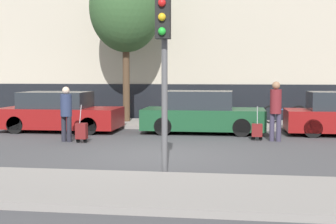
% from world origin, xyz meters
% --- Properties ---
extents(ground_plane, '(80.00, 80.00, 0.00)m').
position_xyz_m(ground_plane, '(0.00, 0.00, 0.00)').
color(ground_plane, '#424244').
extents(sidewalk_near, '(28.00, 2.50, 0.12)m').
position_xyz_m(sidewalk_near, '(0.00, -3.75, 0.06)').
color(sidewalk_near, gray).
rests_on(sidewalk_near, ground_plane).
extents(sidewalk_far, '(28.00, 3.00, 0.12)m').
position_xyz_m(sidewalk_far, '(0.00, 7.00, 0.06)').
color(sidewalk_far, gray).
rests_on(sidewalk_far, ground_plane).
extents(parked_car_0, '(4.20, 1.91, 1.41)m').
position_xyz_m(parked_car_0, '(-4.25, 4.50, 0.66)').
color(parked_car_0, maroon).
rests_on(parked_car_0, ground_plane).
extents(parked_car_1, '(4.18, 1.87, 1.46)m').
position_xyz_m(parked_car_1, '(0.82, 4.74, 0.68)').
color(parked_car_1, '#194728').
rests_on(parked_car_1, ground_plane).
extents(pedestrian_left, '(0.34, 0.34, 1.66)m').
position_xyz_m(pedestrian_left, '(-3.08, 2.01, 0.94)').
color(pedestrian_left, '#23232D').
rests_on(pedestrian_left, ground_plane).
extents(trolley_left, '(0.34, 0.29, 1.13)m').
position_xyz_m(trolley_left, '(-2.56, 1.84, 0.35)').
color(trolley_left, maroon).
rests_on(trolley_left, ground_plane).
extents(pedestrian_right, '(0.35, 0.34, 1.81)m').
position_xyz_m(pedestrian_right, '(3.16, 2.99, 1.04)').
color(pedestrian_right, '#383347').
rests_on(pedestrian_right, ground_plane).
extents(trolley_right, '(0.34, 0.29, 1.05)m').
position_xyz_m(trolley_right, '(2.62, 3.09, 0.31)').
color(trolley_right, maroon).
rests_on(trolley_right, ground_plane).
extents(traffic_light, '(0.28, 0.47, 3.50)m').
position_xyz_m(traffic_light, '(0.54, -2.36, 2.51)').
color(traffic_light, '#515154').
rests_on(traffic_light, ground_plane).
extents(parked_bicycle, '(1.77, 0.06, 0.96)m').
position_xyz_m(parked_bicycle, '(3.86, 7.05, 0.49)').
color(parked_bicycle, black).
rests_on(parked_bicycle, sidewalk_far).
extents(bare_tree_near_crossing, '(2.92, 2.92, 6.37)m').
position_xyz_m(bare_tree_near_crossing, '(-2.44, 7.20, 4.68)').
color(bare_tree_near_crossing, '#4C3826').
rests_on(bare_tree_near_crossing, sidewalk_far).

